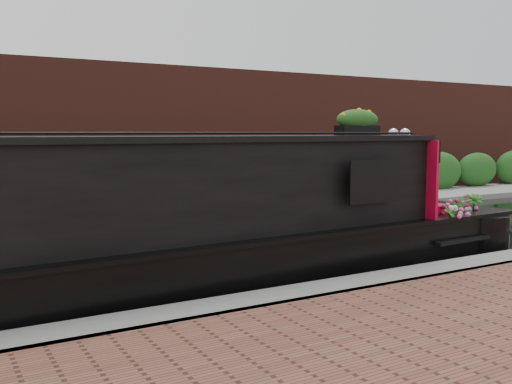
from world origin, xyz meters
TOP-DOWN VIEW (x-y plane):
  - ground at (0.00, 0.00)m, footprint 80.00×80.00m
  - near_bank_coping at (0.00, -3.30)m, footprint 40.00×0.60m
  - far_bank_path at (0.00, 4.20)m, footprint 40.00×2.40m
  - far_hedge at (0.00, 5.10)m, footprint 40.00×1.10m
  - far_brick_wall at (0.00, 7.20)m, footprint 40.00×1.00m
  - narrowboat at (-1.33, -1.76)m, footprint 11.34×2.47m
  - rope_fender at (4.80, -1.76)m, footprint 0.34×0.36m

SIDE VIEW (x-z plane):
  - ground at x=0.00m, z-range 0.00..0.00m
  - near_bank_coping at x=0.00m, z-range -0.25..0.25m
  - far_bank_path at x=0.00m, z-range -0.17..0.17m
  - far_hedge at x=0.00m, z-range -1.40..1.40m
  - far_brick_wall at x=0.00m, z-range -4.00..4.00m
  - rope_fender at x=4.80m, z-range 0.00..0.34m
  - narrowboat at x=-1.33m, z-range -0.54..2.12m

